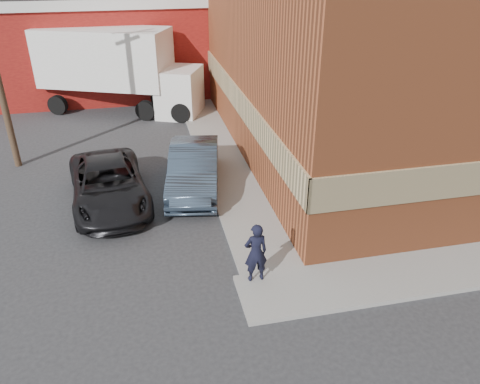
{
  "coord_description": "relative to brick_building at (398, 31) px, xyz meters",
  "views": [
    {
      "loc": [
        -2.45,
        -9.72,
        7.89
      ],
      "look_at": [
        0.12,
        1.97,
        1.55
      ],
      "focal_mm": 35.0,
      "sensor_mm": 36.0,
      "label": 1
    }
  ],
  "objects": [
    {
      "name": "sedan",
      "position": [
        -9.3,
        -3.53,
        -3.88
      ],
      "size": [
        2.53,
        5.1,
        1.61
      ],
      "primitive_type": "imported",
      "rotation": [
        0.0,
        0.0,
        -0.18
      ],
      "color": "#324254",
      "rests_on": "ground"
    },
    {
      "name": "ground",
      "position": [
        -8.5,
        -9.0,
        -4.68
      ],
      "size": [
        90.0,
        90.0,
        0.0
      ],
      "primitive_type": "plane",
      "color": "#28282B",
      "rests_on": "ground"
    },
    {
      "name": "brick_building",
      "position": [
        0.0,
        0.0,
        0.0
      ],
      "size": [
        14.25,
        18.25,
        9.36
      ],
      "color": "#964826",
      "rests_on": "ground"
    },
    {
      "name": "box_truck",
      "position": [
        -11.74,
        6.17,
        -2.24
      ],
      "size": [
        8.88,
        5.72,
        4.24
      ],
      "rotation": [
        0.0,
        0.0,
        -0.41
      ],
      "color": "white",
      "rests_on": "ground"
    },
    {
      "name": "suv_a",
      "position": [
        -12.27,
        -4.02,
        -3.96
      ],
      "size": [
        3.02,
        5.47,
        1.45
      ],
      "primitive_type": "imported",
      "rotation": [
        0.0,
        0.0,
        0.12
      ],
      "color": "black",
      "rests_on": "ground"
    },
    {
      "name": "sidewalk_west",
      "position": [
        -7.9,
        0.0,
        -4.62
      ],
      "size": [
        1.8,
        18.0,
        0.12
      ],
      "primitive_type": "cube",
      "color": "gray",
      "rests_on": "ground"
    },
    {
      "name": "man",
      "position": [
        -8.45,
        -9.25,
        -3.73
      ],
      "size": [
        0.63,
        0.43,
        1.67
      ],
      "primitive_type": "imported",
      "rotation": [
        0.0,
        0.0,
        3.19
      ],
      "color": "black",
      "rests_on": "sidewalk_south"
    },
    {
      "name": "warehouse",
      "position": [
        -14.5,
        11.0,
        -1.87
      ],
      "size": [
        16.3,
        8.3,
        5.6
      ],
      "color": "maroon",
      "rests_on": "ground"
    }
  ]
}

